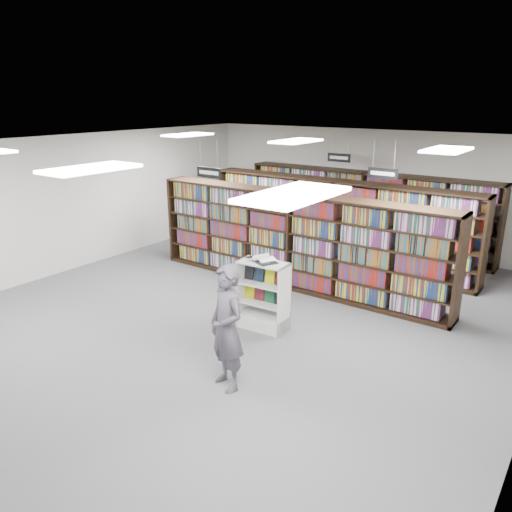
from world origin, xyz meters
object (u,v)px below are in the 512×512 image
Objects in this scene: endcap_display at (264,305)px; open_book at (262,259)px; bookshelf_row_near at (294,241)px; shopper at (227,328)px.

open_book is at bearing 153.76° from endcap_display.
bookshelf_row_near is 3.77× the size of shopper.
endcap_display is 0.68× the size of shopper.
bookshelf_row_near is 2.28m from endcap_display.
shopper reaches higher than endcap_display.
open_book is 0.37× the size of shopper.
bookshelf_row_near is at bearing 103.43° from endcap_display.
endcap_display is at bearing 130.38° from shopper.
shopper is (0.76, -1.94, -0.37)m from open_book.
endcap_display is at bearing 2.55° from open_book.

